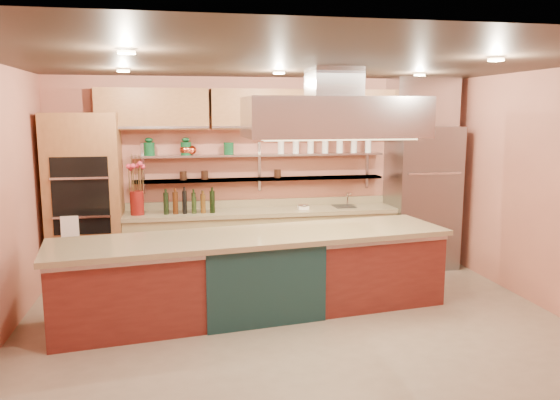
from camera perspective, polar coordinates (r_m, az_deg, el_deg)
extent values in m
cube|color=gray|center=(5.97, 2.11, -13.66)|extent=(6.00, 5.00, 0.02)
cube|color=black|center=(5.53, 2.28, 14.28)|extent=(6.00, 5.00, 0.02)
cube|color=#C7765E|center=(8.01, -1.84, 2.67)|extent=(6.00, 0.04, 2.80)
cube|color=#C7765E|center=(3.25, 12.23, -7.25)|extent=(6.00, 0.04, 2.80)
cube|color=#9C6338|center=(7.73, -19.69, 0.02)|extent=(0.95, 0.64, 2.30)
cube|color=gray|center=(8.41, 14.59, 0.28)|extent=(0.95, 0.72, 2.10)
cube|color=tan|center=(7.87, -1.82, -4.36)|extent=(3.84, 0.64, 0.93)
cube|color=#B1B3B9|center=(7.88, -2.05, 2.19)|extent=(3.60, 0.26, 0.03)
cube|color=#B1B3B9|center=(7.85, -2.06, 4.73)|extent=(3.60, 0.26, 0.03)
cube|color=#9C6338|center=(7.78, -1.66, 9.49)|extent=(4.60, 0.36, 0.55)
cube|color=#B1B3B9|center=(6.28, 5.58, 8.61)|extent=(2.00, 1.00, 0.45)
cube|color=#FFE5A5|center=(5.72, 1.81, 13.81)|extent=(4.00, 2.80, 0.02)
cube|color=maroon|center=(6.36, -2.55, -7.68)|extent=(4.53, 1.53, 0.93)
cylinder|color=maroon|center=(7.63, -14.71, -0.29)|extent=(0.23, 0.23, 0.32)
cube|color=black|center=(7.62, -9.46, -0.45)|extent=(0.78, 0.40, 0.24)
cube|color=white|center=(7.83, 2.45, -0.64)|extent=(0.18, 0.16, 0.08)
cylinder|color=silver|center=(8.10, 7.07, 0.06)|extent=(0.03, 0.03, 0.21)
ellipsoid|color=#CF4E2F|center=(7.75, -9.32, 5.17)|extent=(0.22, 0.22, 0.13)
cylinder|color=#0F4622|center=(7.78, -5.38, 5.39)|extent=(0.14, 0.14, 0.17)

